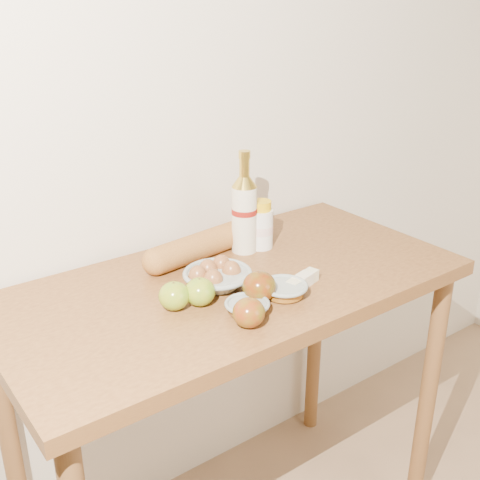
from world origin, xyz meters
The scene contains 13 objects.
back_wall centered at (0.00, 1.51, 1.30)m, with size 3.50×0.02×2.60m, color silver.
table centered at (0.00, 1.18, 0.78)m, with size 1.20×0.60×0.90m.
bourbon_bottle centered at (0.13, 1.31, 1.02)m, with size 0.09×0.09×0.29m.
cream_bottle centered at (0.19, 1.30, 0.96)m, with size 0.07×0.07×0.14m.
egg_bowl centered at (-0.05, 1.18, 0.93)m, with size 0.21×0.21×0.06m.
baguette centered at (0.04, 1.35, 0.94)m, with size 0.45×0.13×0.07m.
apple_yellowgreen centered at (-0.20, 1.14, 0.93)m, with size 0.08×0.08×0.07m.
apple_redgreen_front centered at (-0.11, 0.97, 0.93)m, with size 0.08×0.08×0.07m.
apple_redgreen_right centered at (-0.02, 1.05, 0.94)m, with size 0.09×0.09×0.07m.
sugar_bowl centered at (-0.08, 1.02, 0.92)m, with size 0.12×0.12×0.03m.
syrup_bowl centered at (0.05, 1.03, 0.92)m, with size 0.12×0.12×0.03m.
butter_stick centered at (0.12, 1.05, 0.91)m, with size 0.11×0.06×0.03m.
apple_extra centered at (-0.14, 1.12, 0.93)m, with size 0.08×0.08×0.07m.
Camera 1 is at (-0.80, 0.06, 1.59)m, focal length 45.00 mm.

